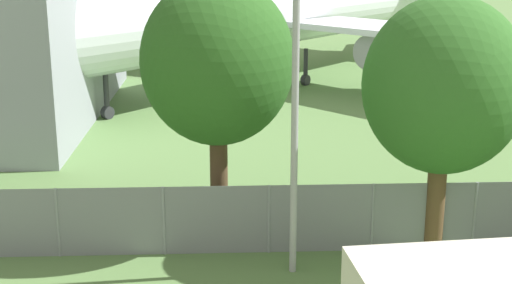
% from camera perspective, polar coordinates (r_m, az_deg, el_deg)
% --- Properties ---
extents(perimeter_fence, '(56.07, 0.07, 1.74)m').
position_cam_1_polar(perimeter_fence, '(17.46, 1.03, -6.19)').
color(perimeter_fence, gray).
rests_on(perimeter_fence, ground).
extents(airplane, '(29.24, 32.84, 11.64)m').
position_cam_1_polar(airplane, '(38.91, 0.25, 10.34)').
color(airplane, silver).
rests_on(airplane, ground).
extents(tree_left_of_cabin, '(3.77, 3.77, 6.65)m').
position_cam_1_polar(tree_left_of_cabin, '(17.52, -3.12, 6.36)').
color(tree_left_of_cabin, '#4C3823').
rests_on(tree_left_of_cabin, ground).
extents(tree_behind_benches, '(3.83, 3.83, 6.25)m').
position_cam_1_polar(tree_behind_benches, '(17.30, 14.78, 4.33)').
color(tree_behind_benches, brown).
rests_on(tree_behind_benches, ground).
extents(light_mast, '(0.44, 0.44, 7.64)m').
position_cam_1_polar(light_mast, '(15.43, 3.18, 5.63)').
color(light_mast, '#99999E').
rests_on(light_mast, ground).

